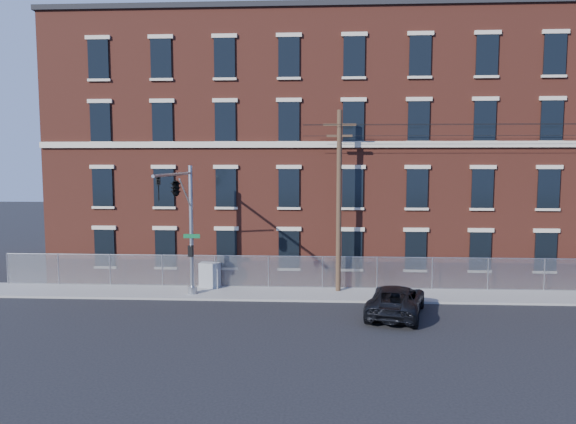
% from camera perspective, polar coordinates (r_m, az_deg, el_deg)
% --- Properties ---
extents(ground, '(140.00, 140.00, 0.00)m').
position_cam_1_polar(ground, '(24.61, 1.22, -11.84)').
color(ground, black).
rests_on(ground, ground).
extents(sidewalk, '(65.00, 3.00, 0.12)m').
position_cam_1_polar(sidewalk, '(31.48, 24.19, -8.36)').
color(sidewalk, gray).
rests_on(sidewalk, ground).
extents(mill_building, '(55.30, 14.32, 16.30)m').
position_cam_1_polar(mill_building, '(39.08, 19.93, 6.36)').
color(mill_building, maroon).
rests_on(mill_building, ground).
extents(chain_link_fence, '(59.06, 0.06, 1.85)m').
position_cam_1_polar(chain_link_fence, '(32.45, 23.43, -6.12)').
color(chain_link_fence, '#A5A8AD').
rests_on(chain_link_fence, ground).
extents(traffic_signal_mast, '(0.90, 6.75, 7.00)m').
position_cam_1_polar(traffic_signal_mast, '(26.61, -11.63, 1.19)').
color(traffic_signal_mast, '#9EA0A5').
rests_on(traffic_signal_mast, ground).
extents(utility_pole_near, '(1.80, 0.28, 10.00)m').
position_cam_1_polar(utility_pole_near, '(29.18, 5.52, 1.54)').
color(utility_pole_near, '#453322').
rests_on(utility_pole_near, ground).
extents(pickup_truck, '(3.66, 5.62, 1.44)m').
position_cam_1_polar(pickup_truck, '(26.06, 11.61, -9.33)').
color(pickup_truck, black).
rests_on(pickup_truck, ground).
extents(utility_cabinet, '(1.23, 0.76, 1.43)m').
position_cam_1_polar(utility_cabinet, '(30.80, -8.44, -6.75)').
color(utility_cabinet, gray).
rests_on(utility_cabinet, sidewalk).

